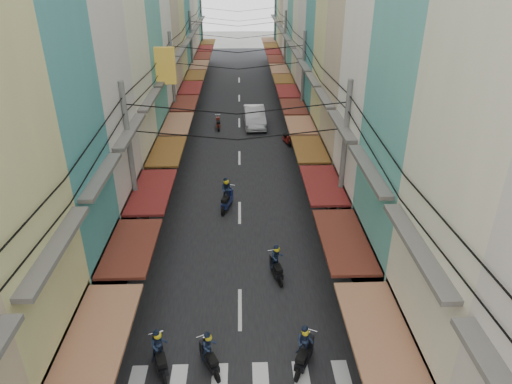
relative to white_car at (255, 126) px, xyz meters
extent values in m
plane|color=slate|center=(-1.32, -21.22, 0.00)|extent=(160.00, 160.00, 0.00)
cube|color=black|center=(-1.32, -1.22, 0.01)|extent=(10.00, 80.00, 0.02)
cube|color=slate|center=(-7.82, -1.22, 0.03)|extent=(3.00, 80.00, 0.06)
cube|color=slate|center=(5.18, -1.22, 0.03)|extent=(3.00, 80.00, 0.06)
cube|color=black|center=(-6.92, -27.49, 1.60)|extent=(1.20, 4.52, 3.20)
cube|color=#945F43|center=(-5.42, -27.49, 3.00)|extent=(1.80, 4.33, 0.12)
cube|color=#595651|center=(-6.07, -27.49, 6.00)|extent=(0.50, 4.23, 0.15)
cube|color=black|center=(-6.92, -22.98, 1.60)|extent=(1.20, 4.13, 3.20)
cube|color=#5C251A|center=(-5.42, -22.98, 3.00)|extent=(1.80, 3.96, 0.12)
cube|color=#595651|center=(-6.07, -22.98, 6.00)|extent=(0.50, 3.87, 0.15)
cube|color=beige|center=(-9.32, -18.26, 10.47)|extent=(6.00, 5.14, 20.93)
cube|color=black|center=(-6.92, -18.26, 1.60)|extent=(1.20, 4.94, 3.20)
cube|color=maroon|center=(-5.42, -18.26, 3.00)|extent=(1.80, 4.73, 0.12)
cube|color=#595651|center=(-6.07, -18.26, 6.00)|extent=(0.50, 4.63, 0.15)
cube|color=beige|center=(-9.32, -13.22, 8.72)|extent=(6.00, 4.95, 17.43)
cube|color=black|center=(-6.92, -13.22, 1.60)|extent=(1.20, 4.75, 3.20)
cube|color=brown|center=(-5.42, -13.22, 3.00)|extent=(1.80, 4.56, 0.12)
cube|color=#595651|center=(-6.07, -13.22, 6.00)|extent=(0.50, 4.46, 0.15)
cube|color=#529F95|center=(-9.32, -8.24, 8.16)|extent=(6.00, 4.99, 16.32)
cube|color=black|center=(-6.92, -8.24, 1.60)|extent=(1.20, 4.80, 3.20)
cube|color=#945F43|center=(-5.42, -8.24, 3.00)|extent=(1.80, 4.60, 0.12)
cube|color=#595651|center=(-6.07, -8.24, 6.00)|extent=(0.50, 4.50, 0.15)
cube|color=black|center=(-6.92, -3.42, 1.60)|extent=(1.20, 4.46, 3.20)
cube|color=#5C251A|center=(-5.42, -3.42, 3.00)|extent=(1.80, 4.27, 0.12)
cube|color=#595651|center=(-6.07, -3.42, 6.00)|extent=(0.50, 4.18, 0.15)
cube|color=black|center=(-6.92, 1.35, 1.60)|extent=(1.20, 4.70, 3.20)
cube|color=maroon|center=(-5.42, 1.35, 3.00)|extent=(1.80, 4.50, 0.12)
cube|color=#595651|center=(-6.07, 1.35, 6.00)|extent=(0.50, 4.40, 0.15)
cube|color=#C7C17C|center=(-9.32, 6.05, 9.22)|extent=(6.00, 4.52, 18.44)
cube|color=black|center=(-6.92, 6.05, 1.60)|extent=(1.20, 4.34, 3.20)
cube|color=brown|center=(-5.42, 6.05, 3.00)|extent=(1.80, 4.16, 0.12)
cube|color=#595651|center=(-6.07, 6.05, 6.00)|extent=(0.50, 4.07, 0.15)
cube|color=black|center=(-6.92, 10.91, 1.60)|extent=(1.20, 4.99, 3.20)
cube|color=#945F43|center=(-5.42, 10.91, 3.00)|extent=(1.80, 4.78, 0.12)
cube|color=#595651|center=(-6.07, 10.91, 6.00)|extent=(0.50, 4.68, 0.15)
cube|color=black|center=(-6.92, 15.98, 1.60)|extent=(1.20, 4.74, 3.20)
cube|color=#5C251A|center=(-5.42, 15.98, 3.00)|extent=(1.80, 4.55, 0.12)
cube|color=#595651|center=(-6.07, 15.98, 6.00)|extent=(0.50, 4.45, 0.15)
cube|color=black|center=(-6.92, 20.92, 1.60)|extent=(1.20, 4.76, 3.20)
cube|color=maroon|center=(-5.42, 20.92, 3.00)|extent=(1.80, 4.56, 0.12)
cube|color=#595651|center=(-6.07, 20.92, 6.00)|extent=(0.50, 4.46, 0.15)
cube|color=black|center=(-6.92, 25.92, 1.60)|extent=(1.20, 4.84, 3.20)
cube|color=brown|center=(-5.42, 25.92, 3.00)|extent=(1.80, 4.64, 0.12)
cube|color=#595651|center=(-6.07, 25.92, 6.00)|extent=(0.50, 4.54, 0.15)
cube|color=#503D12|center=(-5.72, -9.22, 7.00)|extent=(1.20, 0.40, 2.20)
cube|color=black|center=(4.28, -27.77, 1.60)|extent=(1.20, 4.78, 3.20)
cube|color=#945F43|center=(2.78, -27.77, 3.00)|extent=(1.80, 4.58, 0.12)
cube|color=#595651|center=(3.43, -27.77, 6.00)|extent=(0.50, 4.48, 0.15)
cube|color=#529F95|center=(6.68, -22.77, 7.54)|extent=(6.00, 5.03, 15.08)
cube|color=black|center=(4.28, -22.77, 1.60)|extent=(1.20, 4.83, 3.20)
cube|color=#5C251A|center=(2.78, -22.77, 3.00)|extent=(1.80, 4.63, 0.12)
cube|color=#595651|center=(3.43, -22.77, 6.00)|extent=(0.50, 4.53, 0.15)
cube|color=silver|center=(6.68, -17.86, 10.83)|extent=(6.00, 4.79, 21.66)
cube|color=black|center=(4.28, -17.86, 1.60)|extent=(1.20, 4.60, 3.20)
cube|color=maroon|center=(2.78, -17.86, 3.00)|extent=(1.80, 4.41, 0.12)
cube|color=#595651|center=(3.43, -17.86, 6.00)|extent=(0.50, 4.31, 0.15)
cube|color=tan|center=(6.68, -13.20, 10.37)|extent=(6.00, 4.52, 20.74)
cube|color=black|center=(4.28, -13.20, 1.60)|extent=(1.20, 4.34, 3.20)
cube|color=brown|center=(2.78, -13.20, 3.00)|extent=(1.80, 4.16, 0.12)
cube|color=#595651|center=(3.43, -13.20, 6.00)|extent=(0.50, 4.07, 0.15)
cube|color=#C7C17C|center=(6.68, -8.88, 7.06)|extent=(6.00, 4.12, 14.13)
cube|color=black|center=(4.28, -8.88, 1.60)|extent=(1.20, 3.96, 3.20)
cube|color=#945F43|center=(2.78, -8.88, 3.00)|extent=(1.80, 3.79, 0.12)
cube|color=#595651|center=(3.43, -8.88, 6.00)|extent=(0.50, 3.71, 0.15)
cube|color=teal|center=(6.68, -4.61, 8.84)|extent=(6.00, 4.40, 17.68)
cube|color=black|center=(4.28, -4.61, 1.60)|extent=(1.20, 4.23, 3.20)
cube|color=#5C251A|center=(2.78, -4.61, 3.00)|extent=(1.80, 4.05, 0.12)
cube|color=#595651|center=(3.43, -4.61, 6.00)|extent=(0.50, 3.96, 0.15)
cube|color=black|center=(4.28, -0.09, 1.60)|extent=(1.20, 4.45, 3.20)
cube|color=maroon|center=(2.78, -0.09, 3.00)|extent=(1.80, 4.26, 0.12)
cube|color=#595651|center=(3.43, -0.09, 6.00)|extent=(0.50, 4.17, 0.15)
cube|color=black|center=(4.28, 4.23, 1.60)|extent=(1.20, 3.84, 3.20)
cube|color=brown|center=(2.78, 4.23, 3.00)|extent=(1.80, 3.68, 0.12)
cube|color=#595651|center=(3.43, 4.23, 6.00)|extent=(0.50, 3.60, 0.15)
cube|color=black|center=(4.28, 8.73, 1.60)|extent=(1.20, 4.81, 3.20)
cube|color=#945F43|center=(2.78, 8.73, 3.00)|extent=(1.80, 4.61, 0.12)
cube|color=#595651|center=(3.43, 8.73, 6.00)|extent=(0.50, 4.51, 0.15)
cube|color=black|center=(4.28, 13.74, 1.60)|extent=(1.20, 4.80, 3.20)
cube|color=#5C251A|center=(2.78, 13.74, 3.00)|extent=(1.80, 4.60, 0.12)
cube|color=#595651|center=(3.43, 13.74, 6.00)|extent=(0.50, 4.50, 0.15)
cube|color=tan|center=(6.68, 18.39, 8.43)|extent=(6.00, 4.32, 16.86)
cube|color=black|center=(4.28, 18.39, 1.60)|extent=(1.20, 4.15, 3.20)
cube|color=maroon|center=(2.78, 18.39, 3.00)|extent=(1.80, 3.97, 0.12)
cube|color=#595651|center=(3.43, 18.39, 6.00)|extent=(0.50, 3.89, 0.15)
cube|color=black|center=(4.28, 22.72, 1.60)|extent=(1.20, 4.16, 3.20)
cube|color=brown|center=(2.78, 22.72, 3.00)|extent=(1.80, 3.99, 0.12)
cube|color=#595651|center=(3.43, 22.72, 6.00)|extent=(0.50, 3.90, 0.15)
cube|color=teal|center=(6.68, 27.32, 7.17)|extent=(6.00, 4.88, 14.34)
cube|color=black|center=(4.28, 27.32, 1.60)|extent=(1.20, 4.68, 3.20)
cube|color=#945F43|center=(2.78, 27.32, 3.00)|extent=(1.80, 4.49, 0.12)
cube|color=#595651|center=(3.43, 27.32, 6.00)|extent=(0.50, 4.39, 0.15)
cylinder|color=slate|center=(-6.22, -18.22, 4.10)|extent=(0.26, 0.26, 8.20)
cylinder|color=slate|center=(3.58, -18.22, 4.10)|extent=(0.26, 0.26, 8.20)
cylinder|color=slate|center=(-6.22, -3.22, 4.10)|extent=(0.26, 0.26, 8.20)
cylinder|color=slate|center=(3.58, -3.22, 4.10)|extent=(0.26, 0.26, 8.20)
cylinder|color=slate|center=(-6.22, 11.78, 4.10)|extent=(0.26, 0.26, 8.20)
cylinder|color=slate|center=(3.58, 11.78, 4.10)|extent=(0.26, 0.26, 8.20)
cylinder|color=slate|center=(-6.22, 26.78, 4.10)|extent=(0.26, 0.26, 8.20)
cylinder|color=slate|center=(3.58, 26.78, 4.10)|extent=(0.26, 0.26, 8.20)
imported|color=silver|center=(0.00, 0.00, 0.00)|extent=(5.77, 2.45, 2.01)
imported|color=black|center=(6.18, -20.53, 0.00)|extent=(1.82, 1.17, 1.17)
cylinder|color=black|center=(-2.37, -25.63, 0.24)|extent=(0.09, 0.47, 0.47)
cylinder|color=black|center=(-2.37, -26.81, 0.24)|extent=(0.09, 0.47, 0.47)
cube|color=black|center=(-2.37, -26.22, 0.38)|extent=(0.31, 1.04, 0.25)
cube|color=black|center=(-2.37, -26.45, 0.65)|extent=(0.29, 0.50, 0.16)
cube|color=black|center=(-2.37, -25.72, 0.59)|extent=(0.27, 0.25, 0.50)
imported|color=#1C2842|center=(-2.37, -26.22, 0.50)|extent=(0.48, 0.34, 1.20)
sphere|color=yellow|center=(-2.37, -26.22, 1.40)|extent=(0.25, 0.25, 0.25)
cylinder|color=black|center=(0.32, -20.58, 0.25)|extent=(0.10, 0.50, 0.50)
cylinder|color=black|center=(0.32, -21.82, 0.25)|extent=(0.10, 0.50, 0.50)
cube|color=black|center=(0.32, -21.20, 0.40)|extent=(0.32, 1.10, 0.27)
cube|color=black|center=(0.32, -21.44, 0.69)|extent=(0.31, 0.52, 0.17)
cube|color=black|center=(0.32, -20.67, 0.62)|extent=(0.29, 0.27, 0.52)
imported|color=#1C2842|center=(0.32, -21.20, 0.52)|extent=(0.50, 0.36, 1.26)
sphere|color=yellow|center=(0.32, -21.20, 1.48)|extent=(0.27, 0.27, 0.27)
cylinder|color=black|center=(-2.03, -14.08, 0.28)|extent=(0.11, 0.56, 0.56)
cylinder|color=black|center=(-2.03, -15.49, 0.28)|extent=(0.11, 0.56, 0.56)
cube|color=navy|center=(-2.03, -14.78, 0.45)|extent=(0.37, 1.24, 0.30)
cube|color=black|center=(-2.03, -15.05, 0.78)|extent=(0.35, 0.60, 0.19)
cube|color=navy|center=(-2.03, -14.19, 0.70)|extent=(0.32, 0.30, 0.60)
imported|color=#1C2842|center=(-2.03, -14.78, 0.60)|extent=(0.57, 0.40, 1.43)
sphere|color=yellow|center=(-2.03, -14.78, 1.68)|extent=(0.30, 0.30, 0.30)
cylinder|color=black|center=(2.34, -3.98, 0.24)|extent=(0.09, 0.47, 0.47)
cylinder|color=black|center=(2.34, -5.17, 0.24)|extent=(0.09, 0.47, 0.47)
cube|color=maroon|center=(2.34, -4.57, 0.38)|extent=(0.31, 1.05, 0.25)
cube|color=black|center=(2.34, -4.80, 0.66)|extent=(0.29, 0.50, 0.16)
cube|color=maroon|center=(2.34, -4.07, 0.59)|extent=(0.27, 0.25, 0.50)
cylinder|color=black|center=(-3.09, -0.20, 0.25)|extent=(0.10, 0.50, 0.50)
cylinder|color=black|center=(-3.09, -1.45, 0.25)|extent=(0.10, 0.50, 0.50)
cube|color=maroon|center=(-3.09, -0.82, 0.40)|extent=(0.32, 1.10, 0.27)
cube|color=black|center=(-3.09, -1.06, 0.69)|extent=(0.31, 0.53, 0.17)
cube|color=maroon|center=(-3.09, -0.30, 0.62)|extent=(0.29, 0.27, 0.53)
cylinder|color=black|center=(0.05, 1.64, 0.26)|extent=(0.10, 0.52, 0.52)
cylinder|color=black|center=(0.05, 0.34, 0.26)|extent=(0.10, 0.52, 0.52)
cube|color=maroon|center=(0.05, 0.99, 0.42)|extent=(0.34, 1.15, 0.28)
cube|color=black|center=(0.05, 0.74, 0.72)|extent=(0.32, 0.55, 0.18)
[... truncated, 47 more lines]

